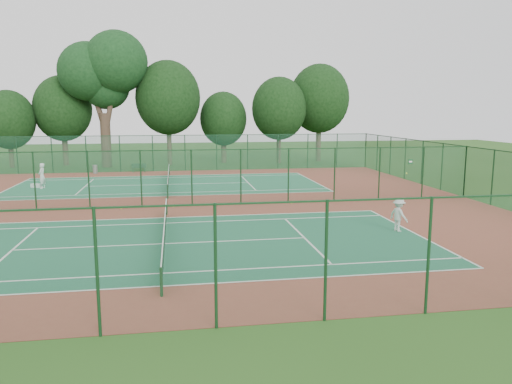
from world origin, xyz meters
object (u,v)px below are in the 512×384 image
kit_bag (36,186)px  player_far (42,176)px  player_near (399,215)px  big_tree (104,71)px  trash_bin (95,169)px  bench (139,168)px

kit_bag → player_far: bearing=-26.1°
player_near → player_far: 26.78m
player_far → big_tree: 16.98m
trash_bin → kit_bag: 8.70m
player_far → bench: 11.14m
trash_bin → big_tree: (0.50, 5.57, 9.36)m
bench → kit_bag: size_ratio=1.75×
trash_bin → kit_bag: size_ratio=0.98×
bench → player_near: bearing=-68.5°
player_near → player_far: bearing=28.3°
player_far → player_near: bearing=60.8°
big_tree → trash_bin: bearing=-95.1°
player_far → bench: size_ratio=1.35×
kit_bag → player_near: bearing=-23.5°
player_far → kit_bag: player_far is taller
trash_bin → player_far: bearing=-106.6°
player_near → kit_bag: size_ratio=2.03×
player_near → big_tree: 36.94m
player_far → trash_bin: size_ratio=2.40×
player_near → player_far: (-20.67, 17.03, 0.13)m
trash_bin → kit_bag: trash_bin is taller
player_far → big_tree: (3.07, 14.20, 8.79)m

